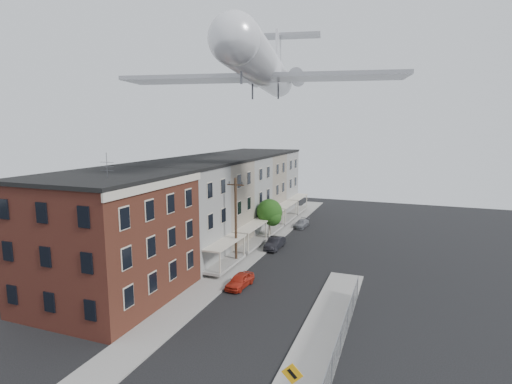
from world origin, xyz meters
TOP-DOWN VIEW (x-y plane):
  - ground at (0.00, 0.00)m, footprint 120.00×120.00m
  - sidewalk_left at (-5.50, 24.00)m, footprint 3.00×62.00m
  - sidewalk_right at (5.50, 6.00)m, footprint 3.00×26.00m
  - curb_left at (-4.05, 24.00)m, footprint 0.15×62.00m
  - curb_right at (4.05, 6.00)m, footprint 0.15×26.00m
  - corner_building at (-12.00, 7.00)m, footprint 10.31×12.30m
  - row_house_a at (-11.96, 16.50)m, footprint 11.98×7.00m
  - row_house_b at (-11.96, 23.50)m, footprint 11.98×7.00m
  - row_house_c at (-11.96, 30.50)m, footprint 11.98×7.00m
  - row_house_d at (-11.96, 37.50)m, footprint 11.98×7.00m
  - row_house_e at (-11.96, 44.50)m, footprint 11.98×7.00m
  - chainlink_fence at (7.00, 5.00)m, footprint 0.06×18.06m
  - warning_sign at (5.60, -1.03)m, footprint 1.10×0.11m
  - utility_pole at (-5.60, 18.00)m, footprint 1.80×0.26m
  - street_tree at (-5.27, 27.92)m, footprint 3.22×3.20m
  - car_near at (-2.98, 12.78)m, footprint 1.75×3.69m
  - car_mid at (-3.60, 24.68)m, footprint 1.48×4.09m
  - car_far at (-3.22, 35.72)m, footprint 1.76×3.77m
  - airplane at (-3.20, 19.83)m, footprint 26.18×29.92m

SIDE VIEW (x-z plane):
  - ground at x=0.00m, z-range 0.00..0.00m
  - sidewalk_left at x=-5.50m, z-range 0.00..0.12m
  - sidewalk_right at x=5.50m, z-range 0.00..0.12m
  - curb_left at x=-4.05m, z-range 0.00..0.14m
  - curb_right at x=4.05m, z-range 0.00..0.14m
  - car_far at x=-3.22m, z-range 0.00..1.07m
  - car_near at x=-2.98m, z-range 0.00..1.22m
  - car_mid at x=-3.60m, z-range 0.00..1.34m
  - chainlink_fence at x=7.00m, z-range 0.05..1.95m
  - warning_sign at x=5.60m, z-range 0.48..3.28m
  - street_tree at x=-5.27m, z-range 0.85..6.05m
  - utility_pole at x=-5.60m, z-range 0.17..9.17m
  - row_house_a at x=-11.96m, z-range -0.02..10.28m
  - row_house_b at x=-11.96m, z-range -0.02..10.28m
  - row_house_c at x=-11.96m, z-range -0.02..10.28m
  - row_house_d at x=-11.96m, z-range -0.02..10.28m
  - row_house_e at x=-11.96m, z-range -0.02..10.28m
  - corner_building at x=-12.00m, z-range -0.91..11.24m
  - airplane at x=-3.20m, z-range 15.26..23.86m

